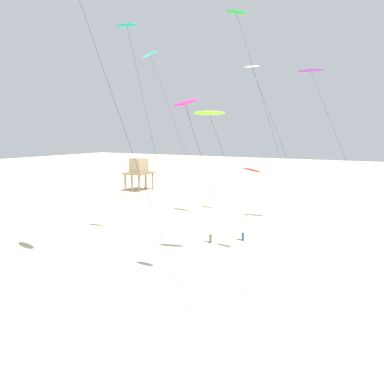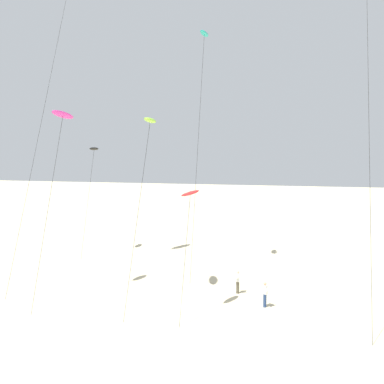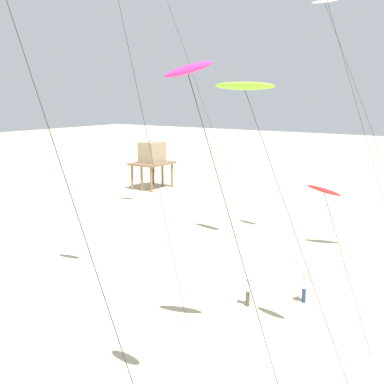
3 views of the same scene
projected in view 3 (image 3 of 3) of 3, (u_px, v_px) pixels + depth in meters
name	position (u px, v px, depth m)	size (l,w,h in m)	color
ground_plane	(264.00, 351.00, 24.95)	(260.00, 260.00, 0.00)	beige
kite_red	(324.00, 193.00, 24.49)	(0.96, 3.59, 7.80)	red
kite_lime	(245.00, 88.00, 21.94)	(1.48, 6.41, 12.59)	#8CD833
kite_magenta	(189.00, 74.00, 16.27)	(0.99, 5.42, 13.18)	#D8339E
kite_white	(327.00, 7.00, 37.92)	(1.11, 9.04, 18.64)	white
kite_flyer_nearest	(248.00, 291.00, 30.11)	(0.62, 0.64, 1.67)	#4C4738
kite_flyer_middle	(304.00, 288.00, 30.63)	(0.71, 0.70, 1.67)	navy
stilt_house	(152.00, 156.00, 66.39)	(5.22, 3.86, 5.93)	#846647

